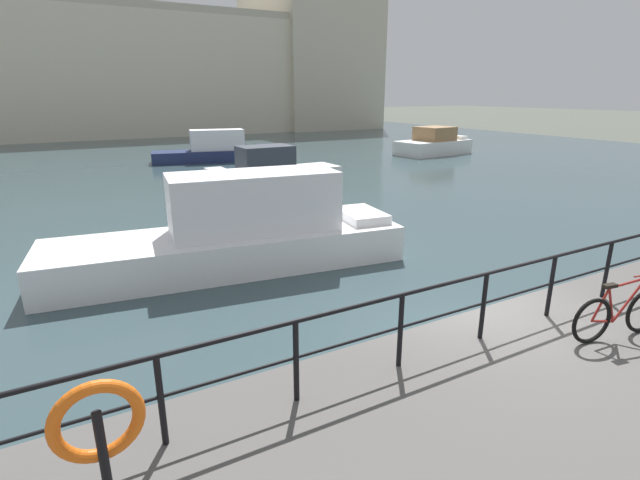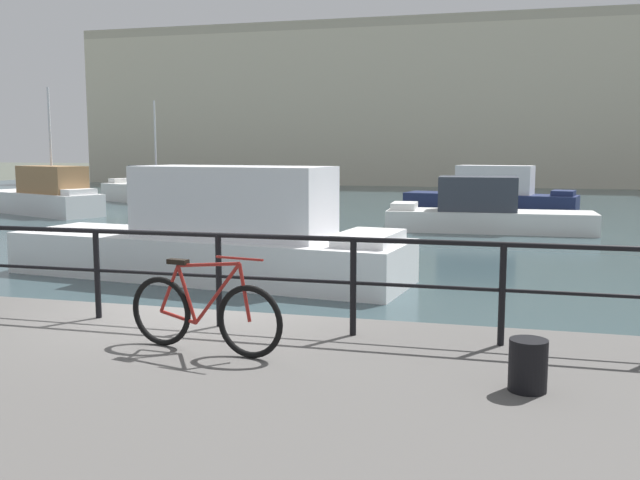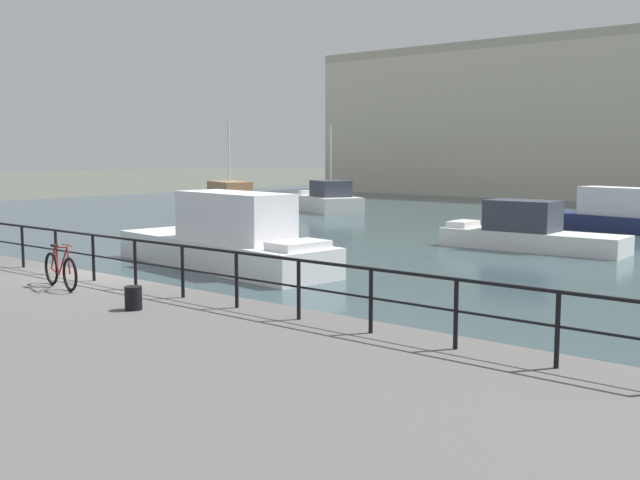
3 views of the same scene
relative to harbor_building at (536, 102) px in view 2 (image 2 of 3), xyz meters
name	(u,v)px [view 2 (image 2 of 3)]	position (x,y,z in m)	size (l,w,h in m)	color
ground_plane	(197,371)	(-6.04, -52.76, -6.67)	(240.00, 240.00, 0.00)	#4C5147
water_basin	(432,202)	(-6.04, -22.56, -6.67)	(80.00, 60.00, 0.01)	#33474C
harbor_building	(536,102)	(0.00, 0.00, 0.00)	(61.00, 16.97, 17.63)	beige
moored_harbor_tender	(217,238)	(-8.32, -46.67, -5.76)	(9.24, 3.53, 2.46)	white
moored_green_narrowboat	(484,212)	(-2.94, -36.14, -5.98)	(7.01, 2.13, 1.88)	white
moored_small_launch	(492,194)	(-2.81, -26.91, -5.92)	(8.12, 3.43, 2.06)	navy
moored_white_yacht	(44,196)	(-21.59, -34.43, -5.85)	(7.14, 4.44, 5.39)	white
moored_blue_motorboat	(151,188)	(-20.55, -26.77, -5.93)	(6.05, 4.84, 5.34)	white
quay_railing	(156,260)	(-6.17, -53.51, -5.12)	(26.58, 0.07, 1.08)	black
parked_bicycle	(204,313)	(-5.14, -54.50, -5.47)	(1.75, 0.37, 0.98)	black
mooring_bollard	(528,365)	(-2.05, -54.88, -5.63)	(0.32, 0.32, 0.44)	black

